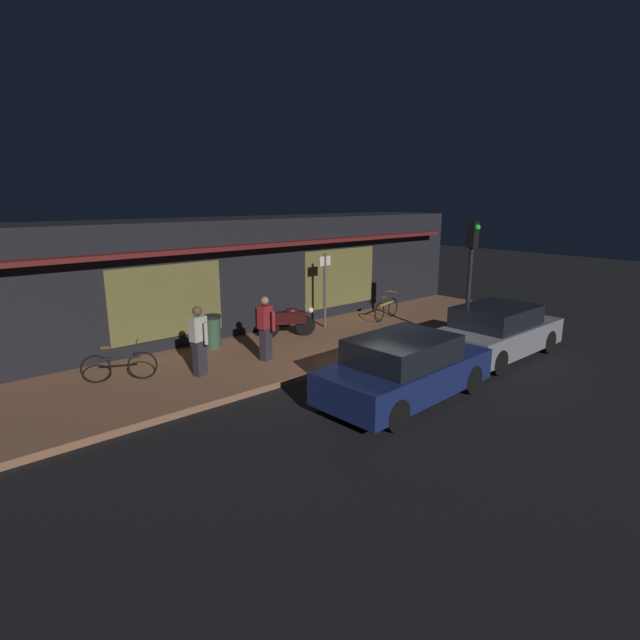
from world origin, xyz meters
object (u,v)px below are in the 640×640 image
(traffic_light_pole, at_px, (471,263))
(parked_car_near, at_px, (405,369))
(person_photographer, at_px, (199,340))
(trash_bin, at_px, (213,331))
(parked_car_far, at_px, (497,332))
(bicycle_extra, at_px, (386,309))
(motorcycle, at_px, (288,320))
(bicycle_parked, at_px, (119,366))
(person_bystander, at_px, (265,327))
(sign_post, at_px, (325,286))

(traffic_light_pole, relative_size, parked_car_near, 0.86)
(person_photographer, height_order, trash_bin, person_photographer)
(trash_bin, relative_size, parked_car_far, 0.23)
(bicycle_extra, bearing_deg, motorcycle, 173.21)
(motorcycle, xyz_separation_m, bicycle_parked, (-5.22, -0.48, -0.14))
(bicycle_extra, height_order, traffic_light_pole, traffic_light_pole)
(bicycle_parked, bearing_deg, person_bystander, -15.32)
(motorcycle, distance_m, bicycle_extra, 3.92)
(traffic_light_pole, bearing_deg, motorcycle, 130.33)
(motorcycle, height_order, bicycle_extra, motorcycle)
(sign_post, bearing_deg, traffic_light_pole, -66.12)
(bicycle_extra, bearing_deg, sign_post, 166.27)
(person_bystander, bearing_deg, motorcycle, 37.97)
(trash_bin, bearing_deg, traffic_light_pole, -37.98)
(person_bystander, bearing_deg, parked_car_far, -34.00)
(bicycle_parked, bearing_deg, bicycle_extra, 0.12)
(bicycle_parked, bearing_deg, person_photographer, -29.22)
(traffic_light_pole, bearing_deg, bicycle_extra, 81.44)
(person_photographer, height_order, traffic_light_pole, traffic_light_pole)
(motorcycle, relative_size, traffic_light_pole, 0.43)
(person_photographer, relative_size, parked_car_near, 0.40)
(person_photographer, bearing_deg, parked_car_near, -54.52)
(person_bystander, bearing_deg, person_photographer, 178.25)
(motorcycle, height_order, trash_bin, motorcycle)
(motorcycle, xyz_separation_m, person_photographer, (-3.65, -1.36, 0.38))
(motorcycle, relative_size, sign_post, 0.65)
(bicycle_extra, relative_size, person_bystander, 0.97)
(bicycle_parked, bearing_deg, traffic_light_pole, -22.05)
(person_photographer, relative_size, traffic_light_pole, 0.46)
(trash_bin, xyz_separation_m, parked_car_near, (1.40, -5.69, 0.08))
(person_bystander, distance_m, trash_bin, 1.97)
(motorcycle, relative_size, person_bystander, 0.93)
(person_bystander, relative_size, parked_car_near, 0.40)
(person_photographer, height_order, parked_car_far, person_photographer)
(person_bystander, distance_m, parked_car_near, 3.94)
(bicycle_extra, distance_m, person_bystander, 5.80)
(bicycle_parked, distance_m, traffic_light_pole, 9.46)
(bicycle_extra, xyz_separation_m, traffic_light_pole, (-0.53, -3.50, 1.97))
(person_bystander, xyz_separation_m, sign_post, (3.37, 1.52, 0.48))
(traffic_light_pole, distance_m, parked_car_near, 4.78)
(motorcycle, relative_size, parked_car_far, 0.38)
(motorcycle, relative_size, trash_bin, 1.67)
(person_photographer, relative_size, sign_post, 0.70)
(bicycle_parked, xyz_separation_m, sign_post, (6.78, 0.59, 1.00))
(bicycle_parked, xyz_separation_m, trash_bin, (2.93, 0.94, 0.11))
(bicycle_parked, bearing_deg, sign_post, 4.95)
(bicycle_parked, relative_size, parked_car_near, 0.36)
(bicycle_extra, relative_size, parked_car_near, 0.39)
(person_photographer, height_order, parked_car_near, person_photographer)
(sign_post, height_order, trash_bin, sign_post)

